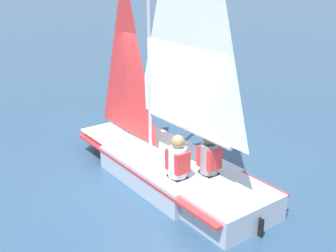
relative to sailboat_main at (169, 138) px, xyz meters
The scene contains 5 objects.
ground_plane 0.81m from the sailboat_main, 155.48° to the right, with size 260.00×260.00×0.00m, color #2D4C6B.
sailboat_main is the anchor object (origin of this frame).
sailor_helm 0.79m from the sailboat_main, ahead, with size 0.42×0.40×1.16m.
sailor_crew 0.92m from the sailboat_main, 34.66° to the left, with size 0.42×0.40×1.16m.
buoy_marker 9.06m from the sailboat_main, behind, with size 0.62×0.62×1.22m.
Camera 1 is at (6.72, -1.44, 3.61)m, focal length 45.00 mm.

